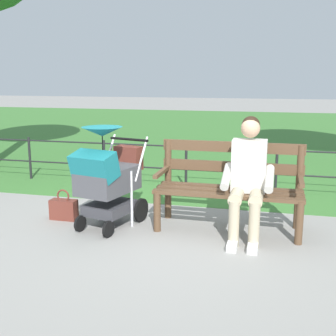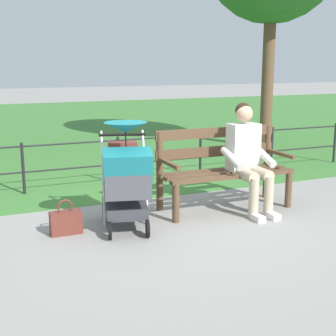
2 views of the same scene
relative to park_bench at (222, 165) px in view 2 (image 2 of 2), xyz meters
name	(u,v)px [view 2 (image 2 of 2)]	position (x,y,z in m)	size (l,w,h in m)	color
ground_plane	(164,218)	(0.82, 0.12, -0.53)	(60.00, 60.00, 0.00)	gray
grass_lawn	(42,126)	(0.82, -8.68, -0.52)	(40.00, 16.00, 0.01)	#3D7533
park_bench	(222,165)	(0.00, 0.00, 0.00)	(1.60, 0.61, 0.96)	brown
person_on_bench	(248,155)	(-0.21, 0.22, 0.15)	(0.53, 0.74, 1.28)	tan
stroller	(126,175)	(1.32, 0.31, 0.07)	(0.69, 0.97, 1.15)	black
handbag	(66,222)	(1.95, 0.20, -0.40)	(0.32, 0.14, 0.37)	brown
park_fence	(137,154)	(0.54, -1.57, -0.10)	(7.98, 0.04, 0.70)	black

